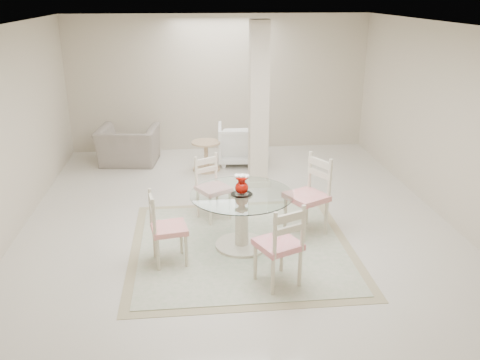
{
  "coord_description": "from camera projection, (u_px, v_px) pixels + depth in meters",
  "views": [
    {
      "loc": [
        -0.63,
        -6.72,
        3.11
      ],
      "look_at": [
        -0.01,
        -0.72,
        0.85
      ],
      "focal_mm": 38.0,
      "sensor_mm": 36.0,
      "label": 1
    }
  ],
  "objects": [
    {
      "name": "ground",
      "position": [
        236.0,
        217.0,
        7.41
      ],
      "size": [
        7.0,
        7.0,
        0.0
      ],
      "primitive_type": "plane",
      "color": "silver",
      "rests_on": "ground"
    },
    {
      "name": "dining_chair_west",
      "position": [
        163.0,
        223.0,
        5.98
      ],
      "size": [
        0.47,
        0.47,
        1.02
      ],
      "rotation": [
        0.0,
        0.0,
        1.75
      ],
      "color": "beige",
      "rests_on": "ground"
    },
    {
      "name": "area_rug",
      "position": [
        242.0,
        246.0,
        6.55
      ],
      "size": [
        2.84,
        2.84,
        0.02
      ],
      "color": "tan",
      "rests_on": "ground"
    },
    {
      "name": "room_shell",
      "position": [
        235.0,
        91.0,
        6.76
      ],
      "size": [
        6.02,
        7.02,
        2.71
      ],
      "color": "beige",
      "rests_on": "ground"
    },
    {
      "name": "red_vase",
      "position": [
        242.0,
        185.0,
        6.26
      ],
      "size": [
        0.19,
        0.17,
        0.26
      ],
      "color": "#A30E05",
      "rests_on": "dining_table"
    },
    {
      "name": "armchair_white",
      "position": [
        240.0,
        144.0,
        9.65
      ],
      "size": [
        0.86,
        0.88,
        0.75
      ],
      "primitive_type": "imported",
      "rotation": [
        0.0,
        0.0,
        3.07
      ],
      "color": "white",
      "rests_on": "ground"
    },
    {
      "name": "dining_chair_south",
      "position": [
        282.0,
        240.0,
        5.49
      ],
      "size": [
        0.58,
        0.58,
        1.09
      ],
      "rotation": [
        0.0,
        0.0,
        3.56
      ],
      "color": "beige",
      "rests_on": "ground"
    },
    {
      "name": "side_table",
      "position": [
        206.0,
        157.0,
        9.28
      ],
      "size": [
        0.52,
        0.52,
        0.54
      ],
      "color": "#D4B182",
      "rests_on": "ground"
    },
    {
      "name": "dining_chair_north",
      "position": [
        211.0,
        183.0,
        7.23
      ],
      "size": [
        0.56,
        0.56,
        1.02
      ],
      "rotation": [
        0.0,
        0.0,
        0.52
      ],
      "color": "#F0E2C5",
      "rests_on": "ground"
    },
    {
      "name": "column",
      "position": [
        259.0,
        106.0,
        8.2
      ],
      "size": [
        0.3,
        0.3,
        2.7
      ],
      "primitive_type": "cube",
      "color": "beige",
      "rests_on": "ground"
    },
    {
      "name": "dining_table",
      "position": [
        242.0,
        220.0,
        6.42
      ],
      "size": [
        1.29,
        1.29,
        0.74
      ],
      "rotation": [
        0.0,
        0.0,
        0.33
      ],
      "color": "beige",
      "rests_on": "ground"
    },
    {
      "name": "recliner_taupe",
      "position": [
        128.0,
        146.0,
        9.61
      ],
      "size": [
        1.2,
        1.08,
        0.7
      ],
      "primitive_type": "imported",
      "rotation": [
        0.0,
        0.0,
        3.01
      ],
      "color": "gray",
      "rests_on": "ground"
    },
    {
      "name": "dining_chair_east",
      "position": [
        311.0,
        190.0,
        6.75
      ],
      "size": [
        0.64,
        0.64,
        1.19
      ],
      "rotation": [
        0.0,
        0.0,
        -1.07
      ],
      "color": "beige",
      "rests_on": "ground"
    }
  ]
}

